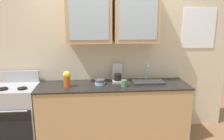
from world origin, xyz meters
The scene contains 9 objects.
ground_plane centered at (0.00, 0.00, 0.00)m, with size 10.00×10.00×0.00m, color brown.
back_wall_unit centered at (0.00, 0.31, 1.47)m, with size 3.89×0.41×2.65m.
counter centered at (0.00, 0.00, 0.44)m, with size 2.29×0.62×0.89m.
stove_range centered at (-1.45, 0.00, 0.45)m, with size 0.60×0.61×1.07m.
sink_faucet centered at (0.54, 0.06, 0.91)m, with size 0.49×0.30×0.27m.
bowl_stack centered at (-0.21, 0.02, 0.93)m, with size 0.15×0.15×0.08m.
vase centered at (-0.69, -0.06, 1.02)m, with size 0.11×0.11×0.24m.
cup_near_sink centered at (0.15, -0.11, 0.94)m, with size 0.13×0.09×0.10m.
coffee_maker centered at (0.08, 0.16, 0.99)m, with size 0.17×0.20×0.29m.
Camera 1 is at (-0.29, -3.19, 1.88)m, focal length 35.33 mm.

